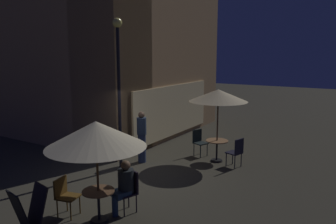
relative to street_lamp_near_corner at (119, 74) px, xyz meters
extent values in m
plane|color=#383529|center=(-0.33, -0.80, -3.00)|extent=(60.00, 60.00, 0.00)
cube|color=#9F7B52|center=(4.50, 1.60, 1.11)|extent=(8.04, 2.10, 8.22)
cube|color=#9F7B52|center=(1.53, 4.98, 1.11)|extent=(2.10, 8.87, 8.22)
cube|color=beige|center=(4.10, 0.51, -1.75)|extent=(5.63, 0.08, 2.10)
cylinder|color=black|center=(0.00, 0.00, -0.80)|extent=(0.10, 0.10, 4.41)
sphere|color=#F6E56C|center=(0.00, 0.00, 1.49)|extent=(0.29, 0.29, 0.29)
cube|color=black|center=(-3.69, -0.82, -2.54)|extent=(0.39, 0.59, 0.90)
cube|color=black|center=(-4.04, -0.75, -2.54)|extent=(0.39, 0.59, 0.90)
cylinder|color=black|center=(-2.83, -1.74, -2.99)|extent=(0.40, 0.40, 0.03)
cylinder|color=black|center=(-2.83, -1.74, -2.66)|extent=(0.06, 0.06, 0.68)
cylinder|color=brown|center=(-2.83, -1.74, -2.31)|extent=(0.70, 0.70, 0.03)
cylinder|color=black|center=(2.29, -2.26, -2.99)|extent=(0.40, 0.40, 0.03)
cylinder|color=black|center=(2.29, -2.26, -2.65)|extent=(0.06, 0.06, 0.70)
cylinder|color=olive|center=(2.29, -2.26, -2.28)|extent=(0.75, 0.75, 0.03)
cylinder|color=black|center=(-2.83, -1.74, -2.97)|extent=(0.36, 0.36, 0.06)
cylinder|color=#53371F|center=(-2.83, -1.74, -1.91)|extent=(0.05, 0.05, 2.18)
cone|color=beige|center=(-2.83, -1.74, -1.05)|extent=(2.11, 2.11, 0.55)
cylinder|color=black|center=(2.29, -2.26, -2.97)|extent=(0.36, 0.36, 0.06)
cylinder|color=#493426|center=(2.29, -2.26, -1.80)|extent=(0.05, 0.05, 2.40)
cone|color=beige|center=(2.29, -2.26, -0.75)|extent=(1.93, 1.93, 0.40)
cylinder|color=brown|center=(-2.79, -1.11, -2.79)|extent=(0.03, 0.03, 0.43)
cylinder|color=brown|center=(-3.13, -1.19, -2.79)|extent=(0.03, 0.03, 0.43)
cylinder|color=brown|center=(-2.87, -0.77, -2.79)|extent=(0.03, 0.03, 0.43)
cylinder|color=brown|center=(-3.21, -0.85, -2.79)|extent=(0.03, 0.03, 0.43)
cube|color=brown|center=(-3.00, -0.98, -2.56)|extent=(0.52, 0.52, 0.04)
cube|color=brown|center=(-3.04, -0.79, -2.34)|extent=(0.43, 0.13, 0.40)
cylinder|color=black|center=(-2.38, -2.07, -2.79)|extent=(0.03, 0.03, 0.43)
cylinder|color=black|center=(-2.27, -1.76, -2.79)|extent=(0.03, 0.03, 0.43)
cylinder|color=black|center=(-2.07, -2.18, -2.79)|extent=(0.03, 0.03, 0.43)
cylinder|color=black|center=(-1.96, -1.87, -2.79)|extent=(0.03, 0.03, 0.43)
cube|color=black|center=(-2.17, -1.97, -2.55)|extent=(0.52, 0.52, 0.04)
cube|color=black|center=(-2.00, -2.03, -2.28)|extent=(0.17, 0.40, 0.50)
cylinder|color=black|center=(1.98, -2.73, -2.78)|extent=(0.03, 0.03, 0.44)
cylinder|color=black|center=(2.31, -2.83, -2.78)|extent=(0.03, 0.03, 0.44)
cylinder|color=black|center=(1.89, -3.06, -2.78)|extent=(0.03, 0.03, 0.44)
cylinder|color=black|center=(2.22, -3.15, -2.78)|extent=(0.03, 0.03, 0.44)
cube|color=black|center=(2.10, -2.94, -2.54)|extent=(0.52, 0.52, 0.04)
cube|color=black|center=(2.05, -3.13, -2.29)|extent=(0.42, 0.16, 0.47)
cylinder|color=black|center=(2.66, -1.74, -2.78)|extent=(0.03, 0.03, 0.45)
cylinder|color=black|center=(2.35, -1.63, -2.78)|extent=(0.03, 0.03, 0.45)
cylinder|color=black|center=(2.78, -1.43, -2.78)|extent=(0.03, 0.03, 0.45)
cylinder|color=black|center=(2.46, -1.31, -2.78)|extent=(0.03, 0.03, 0.45)
cube|color=black|center=(2.56, -1.53, -2.54)|extent=(0.53, 0.53, 0.04)
cube|color=black|center=(2.63, -1.35, -2.30)|extent=(0.40, 0.18, 0.45)
cube|color=#21334F|center=(-2.31, -1.92, -2.51)|extent=(0.46, 0.46, 0.14)
cylinder|color=#21334F|center=(-2.46, -1.87, -2.76)|extent=(0.14, 0.14, 0.49)
cylinder|color=black|center=(-2.17, -1.97, -2.24)|extent=(0.36, 0.36, 0.54)
sphere|color=brown|center=(-2.17, -1.97, -1.88)|extent=(0.22, 0.22, 0.22)
cylinder|color=#293452|center=(0.91, -0.16, -2.52)|extent=(0.27, 0.27, 0.96)
cylinder|color=#28374D|center=(0.91, -0.16, -1.76)|extent=(0.31, 0.31, 0.56)
sphere|color=brown|center=(0.91, -0.16, -1.39)|extent=(0.21, 0.21, 0.21)
camera|label=1|loc=(-7.75, -6.55, 0.62)|focal=35.54mm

